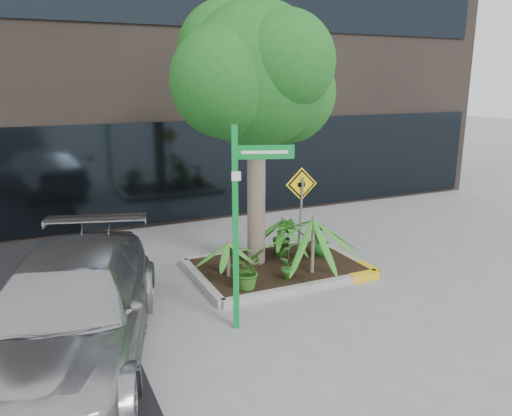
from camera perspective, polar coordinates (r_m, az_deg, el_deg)
name	(u,v)px	position (r m, az deg, el deg)	size (l,w,h in m)	color
ground	(275,278)	(9.72, 2.20, -8.04)	(80.00, 80.00, 0.00)	gray
planter	(279,267)	(10.01, 2.68, -6.75)	(3.35, 2.36, 0.15)	#9E9E99
tree	(256,75)	(9.51, -0.04, 14.92)	(3.47, 3.07, 5.20)	gray
palm_front	(313,220)	(9.33, 6.59, -1.36)	(1.25, 1.25, 1.39)	gray
palm_left	(228,244)	(9.24, -3.22, -4.08)	(0.77, 0.77, 0.85)	gray
palm_back	(283,220)	(10.37, 3.09, -1.34)	(0.91, 0.91, 1.01)	gray
parked_car	(70,311)	(7.21, -20.48, -10.99)	(2.04, 5.03, 1.46)	#ABAAAF
shrub_a	(246,270)	(8.79, -1.11, -7.09)	(0.61, 0.61, 0.68)	#2A5B1A
shrub_b	(320,239)	(10.48, 7.30, -3.53)	(0.40, 0.40, 0.71)	#1E5F1C
shrub_c	(288,260)	(9.21, 3.67, -5.91)	(0.39, 0.39, 0.74)	#316F22
shrub_d	(284,236)	(10.38, 3.18, -3.25)	(0.46, 0.46, 0.84)	#255A1A
street_sign_post	(239,206)	(7.31, -1.94, 0.23)	(0.87, 1.11, 3.11)	#0D9835
cattle_sign	(301,202)	(9.32, 5.14, 0.69)	(0.62, 0.23, 2.01)	slate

